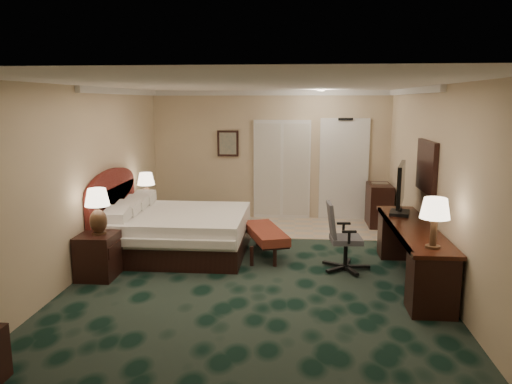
# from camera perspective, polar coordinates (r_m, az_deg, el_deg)

# --- Properties ---
(floor) EXTENTS (5.00, 7.50, 0.00)m
(floor) POSITION_cam_1_polar(r_m,az_deg,el_deg) (7.25, -0.12, -9.69)
(floor) COLOR black
(floor) RESTS_ON ground
(ceiling) EXTENTS (5.00, 7.50, 0.00)m
(ceiling) POSITION_cam_1_polar(r_m,az_deg,el_deg) (6.82, -0.13, 12.16)
(ceiling) COLOR white
(ceiling) RESTS_ON wall_back
(wall_back) EXTENTS (5.00, 0.00, 2.70)m
(wall_back) POSITION_cam_1_polar(r_m,az_deg,el_deg) (10.61, 1.65, 4.21)
(wall_back) COLOR tan
(wall_back) RESTS_ON ground
(wall_front) EXTENTS (5.00, 0.00, 2.70)m
(wall_front) POSITION_cam_1_polar(r_m,az_deg,el_deg) (3.30, -5.91, -9.87)
(wall_front) COLOR tan
(wall_front) RESTS_ON ground
(wall_left) EXTENTS (0.00, 7.50, 2.70)m
(wall_left) POSITION_cam_1_polar(r_m,az_deg,el_deg) (7.54, -19.40, 1.10)
(wall_left) COLOR tan
(wall_left) RESTS_ON ground
(wall_right) EXTENTS (0.00, 7.50, 2.70)m
(wall_right) POSITION_cam_1_polar(r_m,az_deg,el_deg) (7.14, 20.29, 0.55)
(wall_right) COLOR tan
(wall_right) RESTS_ON ground
(crown_molding) EXTENTS (5.00, 7.50, 0.10)m
(crown_molding) POSITION_cam_1_polar(r_m,az_deg,el_deg) (6.81, -0.13, 11.73)
(crown_molding) COLOR white
(crown_molding) RESTS_ON wall_back
(tile_patch) EXTENTS (3.20, 1.70, 0.01)m
(tile_patch) POSITION_cam_1_polar(r_m,az_deg,el_deg) (10.00, 6.50, -4.07)
(tile_patch) COLOR #D0B593
(tile_patch) RESTS_ON ground
(headboard) EXTENTS (0.12, 2.00, 1.40)m
(headboard) POSITION_cam_1_polar(r_m,az_deg,el_deg) (8.54, -16.05, -2.12)
(headboard) COLOR #4A0909
(headboard) RESTS_ON ground
(entry_door) EXTENTS (1.02, 0.06, 2.18)m
(entry_door) POSITION_cam_1_polar(r_m,az_deg,el_deg) (10.65, 10.00, 2.45)
(entry_door) COLOR white
(entry_door) RESTS_ON ground
(closet_doors) EXTENTS (1.20, 0.06, 2.10)m
(closet_doors) POSITION_cam_1_polar(r_m,az_deg,el_deg) (10.60, 2.98, 2.56)
(closet_doors) COLOR beige
(closet_doors) RESTS_ON ground
(wall_art) EXTENTS (0.45, 0.06, 0.55)m
(wall_art) POSITION_cam_1_polar(r_m,az_deg,el_deg) (10.64, -3.23, 5.56)
(wall_art) COLOR slate
(wall_art) RESTS_ON wall_back
(wall_mirror) EXTENTS (0.05, 0.95, 0.75)m
(wall_mirror) POSITION_cam_1_polar(r_m,az_deg,el_deg) (7.67, 18.93, 2.79)
(wall_mirror) COLOR white
(wall_mirror) RESTS_ON wall_right
(bed) EXTENTS (2.14, 1.98, 0.68)m
(bed) POSITION_cam_1_polar(r_m,az_deg,el_deg) (8.37, -8.60, -4.62)
(bed) COLOR white
(bed) RESTS_ON ground
(nightstand_near) EXTENTS (0.51, 0.58, 0.64)m
(nightstand_near) POSITION_cam_1_polar(r_m,az_deg,el_deg) (7.49, -17.61, -6.97)
(nightstand_near) COLOR black
(nightstand_near) RESTS_ON ground
(nightstand_far) EXTENTS (0.45, 0.51, 0.56)m
(nightstand_far) POSITION_cam_1_polar(r_m,az_deg,el_deg) (9.66, -12.44, -3.10)
(nightstand_far) COLOR black
(nightstand_far) RESTS_ON ground
(lamp_near) EXTENTS (0.38, 0.38, 0.65)m
(lamp_near) POSITION_cam_1_polar(r_m,az_deg,el_deg) (7.34, -17.63, -2.12)
(lamp_near) COLOR #31210F
(lamp_near) RESTS_ON nightstand_near
(lamp_far) EXTENTS (0.33, 0.33, 0.61)m
(lamp_far) POSITION_cam_1_polar(r_m,az_deg,el_deg) (9.57, -12.43, 0.36)
(lamp_far) COLOR #31210F
(lamp_far) RESTS_ON nightstand_far
(bed_bench) EXTENTS (0.85, 1.39, 0.44)m
(bed_bench) POSITION_cam_1_polar(r_m,az_deg,el_deg) (8.18, 1.11, -5.72)
(bed_bench) COLOR brown
(bed_bench) RESTS_ON ground
(desk) EXTENTS (0.58, 2.71, 0.78)m
(desk) POSITION_cam_1_polar(r_m,az_deg,el_deg) (7.33, 17.34, -6.73)
(desk) COLOR black
(desk) RESTS_ON ground
(tv) EXTENTS (0.33, 0.99, 0.78)m
(tv) POSITION_cam_1_polar(r_m,az_deg,el_deg) (7.85, 16.21, 0.31)
(tv) COLOR black
(tv) RESTS_ON desk
(desk_lamp) EXTENTS (0.41, 0.41, 0.61)m
(desk_lamp) POSITION_cam_1_polar(r_m,az_deg,el_deg) (6.19, 19.70, -3.33)
(desk_lamp) COLOR #31210F
(desk_lamp) RESTS_ON desk
(desk_chair) EXTENTS (0.64, 0.60, 1.02)m
(desk_chair) POSITION_cam_1_polar(r_m,az_deg,el_deg) (7.52, 10.26, -5.03)
(desk_chair) COLOR #505055
(desk_chair) RESTS_ON ground
(minibar) EXTENTS (0.45, 0.80, 0.85)m
(minibar) POSITION_cam_1_polar(r_m,az_deg,el_deg) (10.33, 13.88, -1.47)
(minibar) COLOR black
(minibar) RESTS_ON ground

